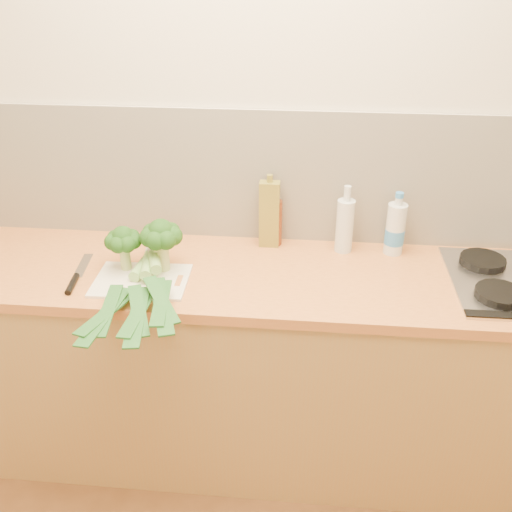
% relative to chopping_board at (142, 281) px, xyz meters
% --- Properties ---
extents(room_shell, '(3.50, 3.50, 3.50)m').
position_rel_chopping_board_xyz_m(room_shell, '(0.40, 0.41, 0.26)').
color(room_shell, beige).
rests_on(room_shell, ground).
extents(counter, '(3.20, 0.62, 0.90)m').
position_rel_chopping_board_xyz_m(counter, '(0.40, 0.12, -0.45)').
color(counter, '#A27D43').
rests_on(counter, ground).
extents(chopping_board, '(0.35, 0.26, 0.01)m').
position_rel_chopping_board_xyz_m(chopping_board, '(0.00, 0.00, 0.00)').
color(chopping_board, silver).
rests_on(chopping_board, counter).
extents(broccoli_left, '(0.14, 0.14, 0.17)m').
position_rel_chopping_board_xyz_m(broccoli_left, '(-0.08, 0.07, 0.12)').
color(broccoli_left, '#AFC170').
rests_on(broccoli_left, chopping_board).
extents(broccoli_right, '(0.16, 0.16, 0.20)m').
position_rel_chopping_board_xyz_m(broccoli_right, '(0.06, 0.08, 0.14)').
color(broccoli_right, '#AFC170').
rests_on(broccoli_right, chopping_board).
extents(leek_front, '(0.13, 0.70, 0.04)m').
position_rel_chopping_board_xyz_m(leek_front, '(-0.02, -0.02, 0.03)').
color(leek_front, white).
rests_on(leek_front, chopping_board).
extents(leek_mid, '(0.18, 0.71, 0.04)m').
position_rel_chopping_board_xyz_m(leek_mid, '(0.03, -0.03, 0.05)').
color(leek_mid, white).
rests_on(leek_mid, chopping_board).
extents(leek_back, '(0.25, 0.61, 0.04)m').
position_rel_chopping_board_xyz_m(leek_back, '(0.07, -0.05, 0.06)').
color(leek_back, white).
rests_on(leek_back, chopping_board).
extents(chefs_knife, '(0.06, 0.31, 0.02)m').
position_rel_chopping_board_xyz_m(chefs_knife, '(-0.24, -0.02, 0.00)').
color(chefs_knife, silver).
rests_on(chefs_knife, counter).
extents(oil_tin, '(0.08, 0.05, 0.31)m').
position_rel_chopping_board_xyz_m(oil_tin, '(0.44, 0.34, 0.13)').
color(oil_tin, olive).
rests_on(oil_tin, counter).
extents(glass_bottle, '(0.07, 0.07, 0.28)m').
position_rel_chopping_board_xyz_m(glass_bottle, '(0.74, 0.32, 0.11)').
color(glass_bottle, silver).
rests_on(glass_bottle, counter).
extents(amber_bottle, '(0.06, 0.06, 0.24)m').
position_rel_chopping_board_xyz_m(amber_bottle, '(0.46, 0.36, 0.09)').
color(amber_bottle, brown).
rests_on(amber_bottle, counter).
extents(water_bottle, '(0.08, 0.08, 0.24)m').
position_rel_chopping_board_xyz_m(water_bottle, '(0.94, 0.32, 0.09)').
color(water_bottle, silver).
rests_on(water_bottle, counter).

